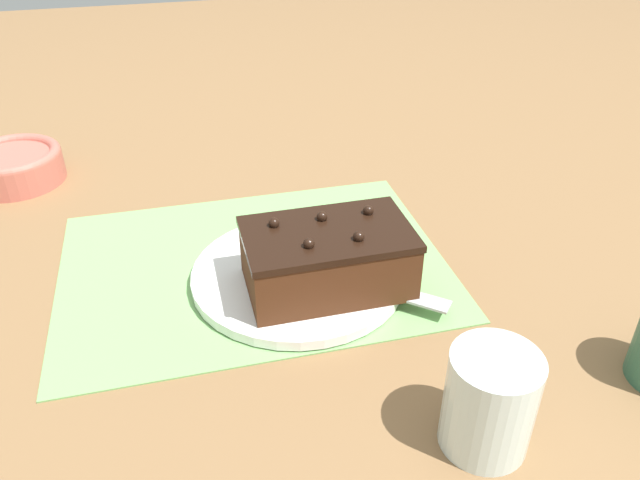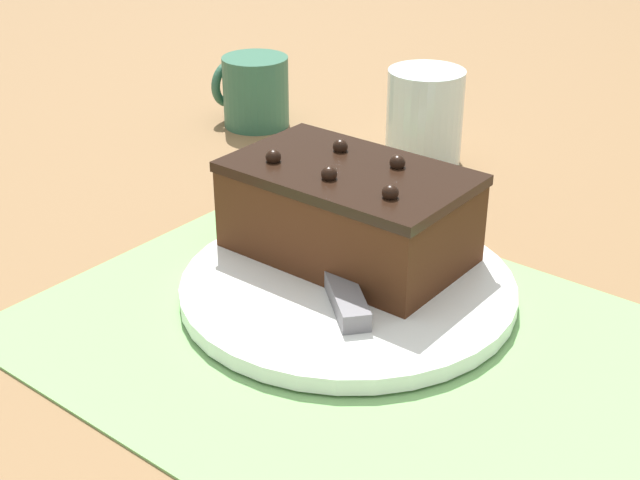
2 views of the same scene
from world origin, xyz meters
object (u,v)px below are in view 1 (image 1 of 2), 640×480
(cake_plate, at_px, (298,274))
(serving_knife, at_px, (310,265))
(chocolate_cake, at_px, (328,258))
(small_bowl, at_px, (14,165))
(drinking_glass, at_px, (489,402))

(cake_plate, distance_m, serving_knife, 0.02)
(chocolate_cake, relative_size, serving_knife, 0.90)
(cake_plate, height_order, small_bowl, small_bowl)
(cake_plate, height_order, serving_knife, serving_knife)
(drinking_glass, distance_m, small_bowl, 0.77)
(cake_plate, xyz_separation_m, serving_knife, (0.01, 0.00, 0.01))
(cake_plate, distance_m, drinking_glass, 0.29)
(serving_knife, bearing_deg, drinking_glass, 59.43)
(cake_plate, distance_m, small_bowl, 0.50)
(drinking_glass, bearing_deg, chocolate_cake, 108.83)
(cake_plate, xyz_separation_m, chocolate_cake, (0.03, -0.03, 0.04))
(serving_knife, bearing_deg, cake_plate, -48.74)
(chocolate_cake, height_order, serving_knife, chocolate_cake)
(chocolate_cake, height_order, small_bowl, chocolate_cake)
(serving_knife, bearing_deg, chocolate_cake, 59.95)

